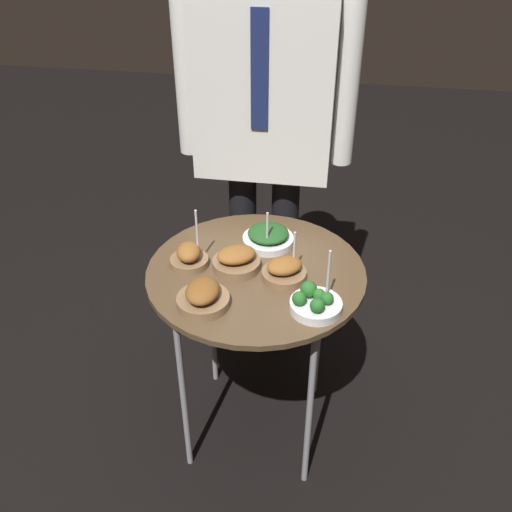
# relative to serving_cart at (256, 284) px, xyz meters

# --- Properties ---
(ground_plane) EXTENTS (8.00, 8.00, 0.00)m
(ground_plane) POSITION_rel_serving_cart_xyz_m (0.00, 0.00, -0.64)
(ground_plane) COLOR black
(serving_cart) EXTENTS (0.65, 0.65, 0.69)m
(serving_cart) POSITION_rel_serving_cart_xyz_m (0.00, 0.00, 0.00)
(serving_cart) COLOR brown
(serving_cart) RESTS_ON ground_plane
(bowl_roast_back_left) EXTENTS (0.13, 0.13, 0.14)m
(bowl_roast_back_left) POSITION_rel_serving_cart_xyz_m (0.09, -0.03, 0.08)
(bowl_roast_back_left) COLOR brown
(bowl_roast_back_left) RESTS_ON serving_cart
(bowl_roast_front_left) EXTENTS (0.11, 0.11, 0.18)m
(bowl_roast_front_left) POSITION_rel_serving_cart_xyz_m (-0.20, -0.01, 0.08)
(bowl_roast_front_left) COLOR brown
(bowl_roast_front_left) RESTS_ON serving_cart
(bowl_broccoli_back_right) EXTENTS (0.14, 0.14, 0.18)m
(bowl_broccoli_back_right) POSITION_rel_serving_cart_xyz_m (0.18, -0.15, 0.08)
(bowl_broccoli_back_right) COLOR silver
(bowl_broccoli_back_right) RESTS_ON serving_cart
(bowl_roast_front_center) EXTENTS (0.15, 0.14, 0.07)m
(bowl_roast_front_center) POSITION_rel_serving_cart_xyz_m (-0.06, 0.00, 0.08)
(bowl_roast_front_center) COLOR brown
(bowl_roast_front_center) RESTS_ON serving_cart
(bowl_spinach_center) EXTENTS (0.16, 0.16, 0.14)m
(bowl_spinach_center) POSITION_rel_serving_cart_xyz_m (0.01, 0.15, 0.08)
(bowl_spinach_center) COLOR silver
(bowl_spinach_center) RESTS_ON serving_cart
(bowl_roast_mid_right) EXTENTS (0.14, 0.14, 0.07)m
(bowl_roast_mid_right) POSITION_rel_serving_cart_xyz_m (-0.11, -0.18, 0.08)
(bowl_roast_mid_right) COLOR brown
(bowl_roast_mid_right) RESTS_ON serving_cart
(waiter_figure) EXTENTS (0.60, 0.22, 1.62)m
(waiter_figure) POSITION_rel_serving_cart_xyz_m (-0.05, 0.46, 0.38)
(waiter_figure) COLOR black
(waiter_figure) RESTS_ON ground_plane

